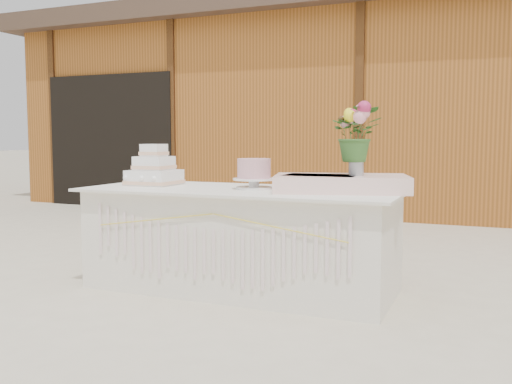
# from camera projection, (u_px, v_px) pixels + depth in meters

# --- Properties ---
(ground) EXTENTS (80.00, 80.00, 0.00)m
(ground) POSITION_uv_depth(u_px,v_px,m) (241.00, 289.00, 4.36)
(ground) COLOR beige
(ground) RESTS_ON ground
(barn) EXTENTS (12.60, 4.60, 3.30)m
(barn) POSITION_uv_depth(u_px,v_px,m) (385.00, 107.00, 9.71)
(barn) COLOR #9A5720
(barn) RESTS_ON ground
(cake_table) EXTENTS (2.40, 1.00, 0.77)m
(cake_table) POSITION_uv_depth(u_px,v_px,m) (240.00, 239.00, 4.32)
(cake_table) COLOR silver
(cake_table) RESTS_ON ground
(wedding_cake) EXTENTS (0.37, 0.37, 0.33)m
(wedding_cake) POSITION_uv_depth(u_px,v_px,m) (154.00, 171.00, 4.64)
(wedding_cake) COLOR white
(wedding_cake) RESTS_ON cake_table
(pink_cake_stand) EXTENTS (0.32, 0.32, 0.23)m
(pink_cake_stand) POSITION_uv_depth(u_px,v_px,m) (254.00, 172.00, 4.26)
(pink_cake_stand) COLOR white
(pink_cake_stand) RESTS_ON cake_table
(satin_runner) EXTENTS (1.05, 0.77, 0.12)m
(satin_runner) POSITION_uv_depth(u_px,v_px,m) (341.00, 183.00, 4.06)
(satin_runner) COLOR #FFD6CD
(satin_runner) RESTS_ON cake_table
(flower_vase) EXTENTS (0.11, 0.11, 0.15)m
(flower_vase) POSITION_uv_depth(u_px,v_px,m) (356.00, 165.00, 4.01)
(flower_vase) COLOR #B6B7BB
(flower_vase) RESTS_ON satin_runner
(bouquet) EXTENTS (0.41, 0.38, 0.38)m
(bouquet) POSITION_uv_depth(u_px,v_px,m) (357.00, 128.00, 3.98)
(bouquet) COLOR #346227
(bouquet) RESTS_ON flower_vase
(loose_flowers) EXTENTS (0.16, 0.32, 0.02)m
(loose_flowers) POSITION_uv_depth(u_px,v_px,m) (140.00, 183.00, 4.70)
(loose_flowers) COLOR pink
(loose_flowers) RESTS_ON cake_table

